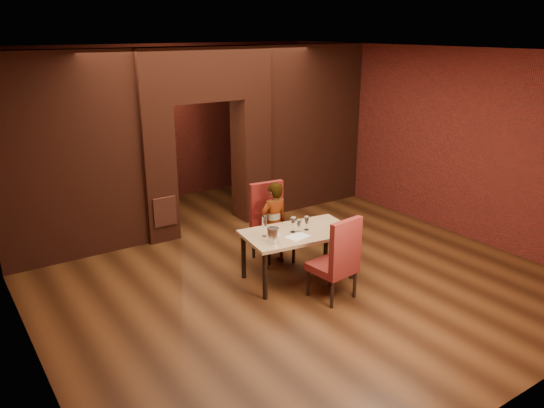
{
  "coord_description": "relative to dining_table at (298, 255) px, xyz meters",
  "views": [
    {
      "loc": [
        -4.18,
        -6.27,
        3.5
      ],
      "look_at": [
        0.07,
        0.0,
        0.97
      ],
      "focal_mm": 35.0,
      "sensor_mm": 36.0,
      "label": 1
    }
  ],
  "objects": [
    {
      "name": "water_bottle",
      "position": [
        -0.5,
        0.13,
        0.52
      ],
      "size": [
        0.07,
        0.07,
        0.31
      ],
      "primitive_type": "cylinder",
      "color": "white",
      "rests_on": "dining_table"
    },
    {
      "name": "tasting_sheet",
      "position": [
        -0.13,
        -0.16,
        0.37
      ],
      "size": [
        0.35,
        0.28,
        0.0
      ],
      "primitive_type": "cube",
      "rotation": [
        0.0,
        0.0,
        0.18
      ],
      "color": "white",
      "rests_on": "dining_table"
    },
    {
      "name": "pillar_right",
      "position": [
        0.86,
        2.65,
        0.78
      ],
      "size": [
        0.55,
        0.55,
        2.3
      ],
      "primitive_type": "cube",
      "color": "maroon",
      "rests_on": "ground"
    },
    {
      "name": "chair_near",
      "position": [
        0.04,
        -0.71,
        0.22
      ],
      "size": [
        0.59,
        0.59,
        1.17
      ],
      "primitive_type": "cube",
      "rotation": [
        0.0,
        0.0,
        3.25
      ],
      "color": "maroon",
      "rests_on": "ground"
    },
    {
      "name": "wall_front",
      "position": [
        -0.09,
        -3.35,
        1.23
      ],
      "size": [
        7.0,
        0.04,
        3.2
      ],
      "primitive_type": "cube",
      "color": "maroon",
      "rests_on": "ground"
    },
    {
      "name": "chair_far",
      "position": [
        0.06,
        0.72,
        0.24
      ],
      "size": [
        0.61,
        0.61,
        1.22
      ],
      "primitive_type": "cube",
      "rotation": [
        0.0,
        0.0,
        -0.11
      ],
      "color": "maroon",
      "rests_on": "ground"
    },
    {
      "name": "floor",
      "position": [
        -0.09,
        0.65,
        -0.37
      ],
      "size": [
        8.0,
        8.0,
        0.0
      ],
      "primitive_type": "plane",
      "color": "#492712",
      "rests_on": "ground"
    },
    {
      "name": "wine_glass_a",
      "position": [
        -0.08,
        0.02,
        0.48
      ],
      "size": [
        0.09,
        0.09,
        0.22
      ],
      "primitive_type": null,
      "color": "white",
      "rests_on": "dining_table"
    },
    {
      "name": "wall_back",
      "position": [
        -0.09,
        4.65,
        1.23
      ],
      "size": [
        7.0,
        0.04,
        3.2
      ],
      "primitive_type": "cube",
      "color": "maroon",
      "rests_on": "ground"
    },
    {
      "name": "wine_bucket",
      "position": [
        -0.53,
        -0.13,
        0.47
      ],
      "size": [
        0.17,
        0.17,
        0.2
      ],
      "primitive_type": "cylinder",
      "color": "silver",
      "rests_on": "dining_table"
    },
    {
      "name": "wall_right",
      "position": [
        3.41,
        0.65,
        1.23
      ],
      "size": [
        0.04,
        8.0,
        3.2
      ],
      "primitive_type": "cube",
      "color": "maroon",
      "rests_on": "ground"
    },
    {
      "name": "wine_glass_b",
      "position": [
        -0.01,
        -0.02,
        0.46
      ],
      "size": [
        0.08,
        0.08,
        0.19
      ],
      "primitive_type": null,
      "color": "white",
      "rests_on": "dining_table"
    },
    {
      "name": "wine_glass_c",
      "position": [
        0.13,
        -0.02,
        0.47
      ],
      "size": [
        0.08,
        0.08,
        0.2
      ],
      "primitive_type": null,
      "color": "silver",
      "rests_on": "dining_table"
    },
    {
      "name": "wing_wall_right",
      "position": [
        2.28,
        2.65,
        1.23
      ],
      "size": [
        2.28,
        0.35,
        3.2
      ],
      "primitive_type": "cube",
      "color": "maroon",
      "rests_on": "ground"
    },
    {
      "name": "ceiling",
      "position": [
        -0.09,
        0.65,
        2.83
      ],
      "size": [
        7.0,
        8.0,
        0.04
      ],
      "primitive_type": "cube",
      "color": "silver",
      "rests_on": "ground"
    },
    {
      "name": "pillar_left",
      "position": [
        -1.04,
        2.65,
        0.78
      ],
      "size": [
        0.55,
        0.55,
        2.3
      ],
      "primitive_type": "cube",
      "color": "maroon",
      "rests_on": "ground"
    },
    {
      "name": "rear_door",
      "position": [
        -0.49,
        4.59,
        0.68
      ],
      "size": [
        0.9,
        0.08,
        2.1
      ],
      "primitive_type": "cube",
      "color": "black",
      "rests_on": "ground"
    },
    {
      "name": "potted_plant",
      "position": [
        1.11,
        0.94,
        -0.16
      ],
      "size": [
        0.48,
        0.46,
        0.41
      ],
      "primitive_type": "imported",
      "rotation": [
        0.0,
        0.0,
        0.5
      ],
      "color": "#28641C",
      "rests_on": "ground"
    },
    {
      "name": "wall_left",
      "position": [
        -3.59,
        0.65,
        1.23
      ],
      "size": [
        0.04,
        8.0,
        3.2
      ],
      "primitive_type": "cube",
      "color": "maroon",
      "rests_on": "ground"
    },
    {
      "name": "vent_panel",
      "position": [
        -1.04,
        2.36,
        0.18
      ],
      "size": [
        0.4,
        0.03,
        0.5
      ],
      "primitive_type": "cube",
      "color": "#A54830",
      "rests_on": "ground"
    },
    {
      "name": "dining_table",
      "position": [
        0.0,
        0.0,
        0.0
      ],
      "size": [
        1.67,
        1.08,
        0.73
      ],
      "primitive_type": "cube",
      "rotation": [
        0.0,
        0.0,
        -0.13
      ],
      "color": "tan",
      "rests_on": "ground"
    },
    {
      "name": "rear_door_frame",
      "position": [
        -0.49,
        4.55,
        0.68
      ],
      "size": [
        1.02,
        0.04,
        2.22
      ],
      "primitive_type": "cube",
      "color": "black",
      "rests_on": "ground"
    },
    {
      "name": "wing_wall_left",
      "position": [
        -2.45,
        2.65,
        1.23
      ],
      "size": [
        2.28,
        0.35,
        3.2
      ],
      "primitive_type": "cube",
      "color": "maroon",
      "rests_on": "ground"
    },
    {
      "name": "lintel",
      "position": [
        -0.09,
        2.65,
        2.38
      ],
      "size": [
        2.45,
        0.55,
        0.9
      ],
      "primitive_type": "cube",
      "color": "maroon",
      "rests_on": "ground"
    },
    {
      "name": "person_seated",
      "position": [
        0.01,
        0.64,
        0.29
      ],
      "size": [
        0.48,
        0.32,
        1.31
      ],
      "primitive_type": "imported",
      "rotation": [
        0.0,
        0.0,
        3.16
      ],
      "color": "silver",
      "rests_on": "ground"
    }
  ]
}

